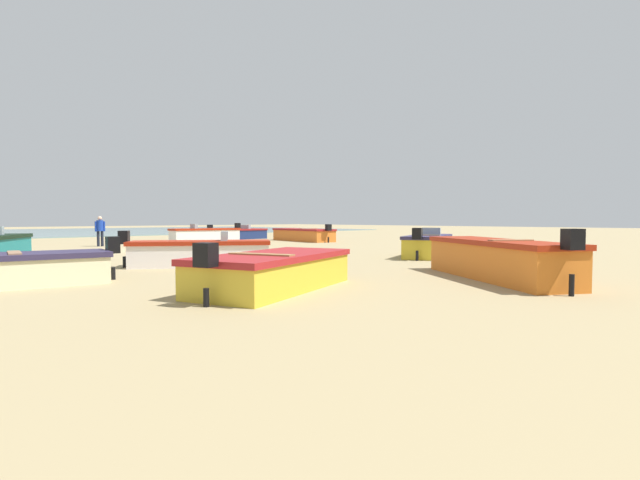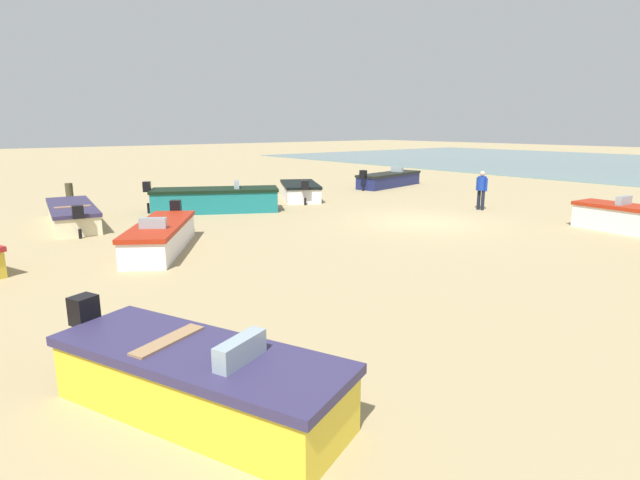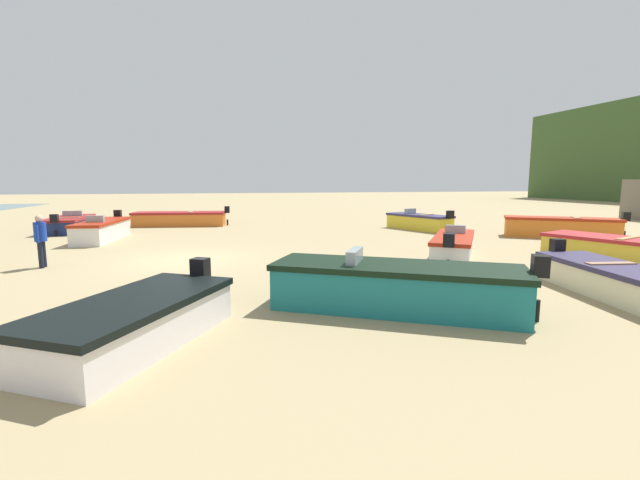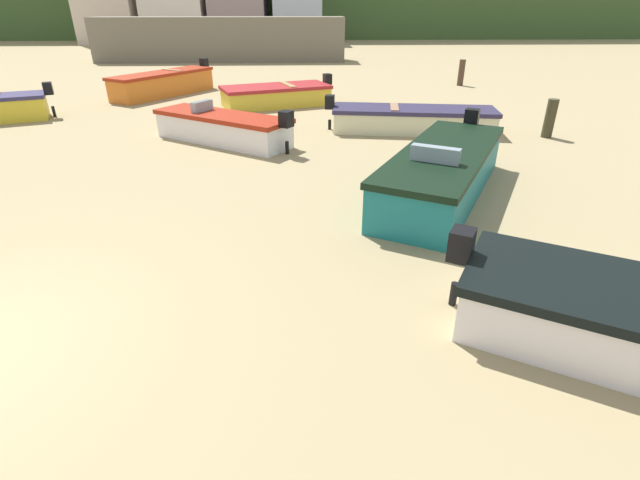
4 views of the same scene
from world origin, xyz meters
TOP-DOWN VIEW (x-y plane):
  - harbor_pier at (-1.35, 30.00)m, footprint 16.55×2.40m
  - townhouse_centre at (-8.06, 47.31)m, footprint 5.78×6.62m
  - townhouse_right at (-2.00, 47.33)m, footprint 5.27×6.66m
  - townhouse_far_right at (3.77, 47.45)m, footprint 4.62×6.90m
  - boat_cream_0 at (7.44, 10.04)m, footprint 5.22×2.12m
  - boat_yellow_1 at (3.09, 14.30)m, footprint 4.40×3.04m
  - boat_white_3 at (7.69, -0.12)m, footprint 3.95×3.20m
  - boat_teal_6 at (6.91, 4.75)m, footprint 3.81×5.18m
  - boat_white_7 at (1.82, 9.04)m, footprint 4.18×3.39m
  - boat_orange_9 at (-1.82, 16.76)m, footprint 3.72×4.75m
  - mooring_post_near_water at (11.29, 9.24)m, footprint 0.30×0.30m
  - mooring_post_mid_beach at (11.69, 18.92)m, footprint 0.29×0.29m

SIDE VIEW (x-z plane):
  - boat_cream_0 at x=7.44m, z-range -0.15..0.89m
  - boat_yellow_1 at x=3.09m, z-range -0.15..0.92m
  - boat_white_3 at x=7.69m, z-range -0.15..0.94m
  - boat_white_7 at x=1.82m, z-range -0.15..0.97m
  - boat_teal_6 at x=6.91m, z-range -0.15..1.12m
  - boat_orange_9 at x=-1.82m, z-range -0.15..1.13m
  - mooring_post_near_water at x=11.29m, z-range 0.00..1.10m
  - mooring_post_mid_beach at x=11.69m, z-range 0.00..1.18m
  - harbor_pier at x=-1.35m, z-range 0.00..2.75m
  - townhouse_centre at x=-8.06m, z-range 0.00..6.60m
  - townhouse_right at x=-2.00m, z-range 0.00..7.19m
  - townhouse_far_right at x=3.77m, z-range 0.00..7.31m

